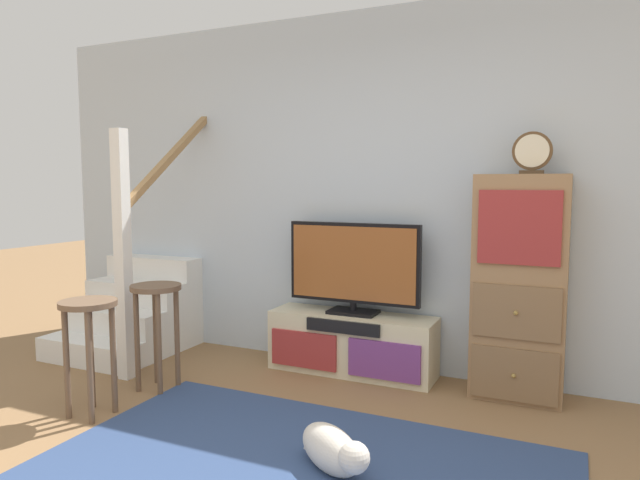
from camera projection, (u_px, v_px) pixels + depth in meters
back_wall at (403, 192)px, 4.23m from camera, size 6.40×0.12×2.70m
media_console at (352, 344)px, 4.23m from camera, size 1.25×0.38×0.45m
television at (353, 266)px, 4.19m from camera, size 1.01×0.22×0.68m
side_cabinet at (519, 288)px, 3.70m from camera, size 0.58×0.38×1.48m
desk_clock at (532, 153)px, 3.58m from camera, size 0.24×0.08×0.27m
staircase at (149, 302)px, 5.03m from camera, size 1.00×1.36×2.20m
bar_stool_near at (89, 330)px, 3.42m from camera, size 0.34×0.34×0.71m
bar_stool_far at (156, 312)px, 3.87m from camera, size 0.34×0.34×0.73m
dog at (334, 450)px, 2.77m from camera, size 0.48×0.42×0.23m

